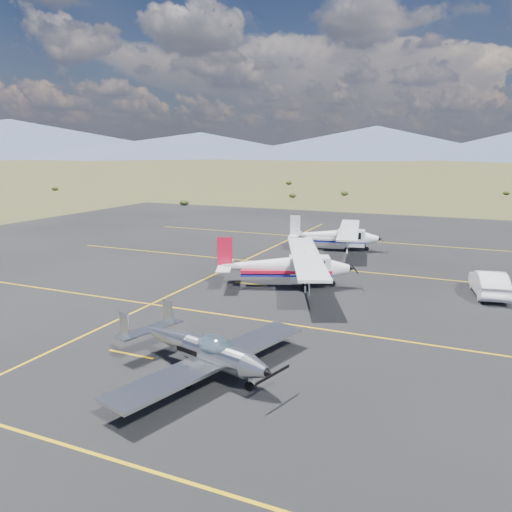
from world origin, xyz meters
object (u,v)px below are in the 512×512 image
Objects in this scene: aircraft_low_wing at (202,349)px; aircraft_cessna at (286,265)px; aircraft_plain at (335,235)px; sedan at (489,283)px.

aircraft_cessna is at bearing 111.88° from aircraft_low_wing.
aircraft_low_wing is 0.82× the size of aircraft_plain.
aircraft_cessna is 1.06× the size of aircraft_plain.
aircraft_low_wing is at bearing -97.92° from aircraft_plain.
sedan is at bearing -8.14° from aircraft_cessna.
sedan is at bearing 72.98° from aircraft_low_wing.
aircraft_cessna is at bearing 4.74° from sedan.
aircraft_plain is at bearing 109.34° from aircraft_low_wing.
aircraft_plain reaches higher than aircraft_low_wing.
aircraft_low_wing is at bearing -106.24° from aircraft_cessna.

